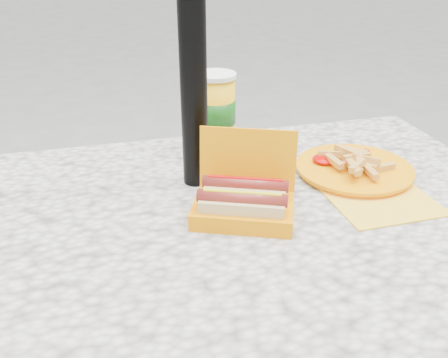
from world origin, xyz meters
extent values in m
cube|color=beige|center=(0.00, 0.00, 0.72)|extent=(1.20, 0.80, 0.05)
cylinder|color=black|center=(0.50, 0.30, 0.35)|extent=(0.07, 0.07, 0.70)
cube|color=orange|center=(0.05, 0.00, 0.77)|extent=(0.20, 0.17, 0.03)
cube|color=orange|center=(0.07, 0.06, 0.84)|extent=(0.17, 0.08, 0.11)
cube|color=#CDC27B|center=(0.04, -0.02, 0.78)|extent=(0.15, 0.09, 0.04)
cylinder|color=maroon|center=(0.04, -0.02, 0.80)|extent=(0.15, 0.08, 0.02)
cylinder|color=#C8BF0A|center=(0.04, -0.02, 0.81)|extent=(0.12, 0.06, 0.01)
cube|color=#CDC27B|center=(0.06, 0.02, 0.78)|extent=(0.15, 0.09, 0.04)
cylinder|color=maroon|center=(0.06, 0.02, 0.80)|extent=(0.15, 0.08, 0.02)
cylinder|color=#AD0200|center=(0.06, 0.02, 0.81)|extent=(0.12, 0.06, 0.01)
cube|color=yellow|center=(0.32, 0.00, 0.75)|extent=(0.19, 0.19, 0.00)
cylinder|color=orange|center=(0.32, 0.11, 0.76)|extent=(0.23, 0.23, 0.01)
cylinder|color=orange|center=(0.32, 0.11, 0.76)|extent=(0.24, 0.24, 0.01)
cube|color=gold|center=(0.32, 0.11, 0.78)|extent=(0.05, 0.05, 0.01)
cube|color=gold|center=(0.37, 0.08, 0.77)|extent=(0.06, 0.02, 0.01)
cube|color=gold|center=(0.30, 0.07, 0.79)|extent=(0.05, 0.05, 0.01)
cube|color=gold|center=(0.29, 0.07, 0.79)|extent=(0.02, 0.06, 0.01)
cube|color=gold|center=(0.33, 0.06, 0.78)|extent=(0.02, 0.06, 0.01)
cube|color=gold|center=(0.33, 0.11, 0.79)|extent=(0.04, 0.06, 0.01)
cube|color=gold|center=(0.32, 0.09, 0.78)|extent=(0.05, 0.05, 0.01)
cube|color=gold|center=(0.29, 0.15, 0.78)|extent=(0.06, 0.03, 0.01)
cube|color=gold|center=(0.33, 0.14, 0.79)|extent=(0.05, 0.05, 0.01)
cube|color=gold|center=(0.30, 0.09, 0.78)|extent=(0.02, 0.06, 0.01)
cube|color=gold|center=(0.34, 0.14, 0.78)|extent=(0.06, 0.03, 0.01)
cube|color=gold|center=(0.32, 0.11, 0.79)|extent=(0.06, 0.02, 0.01)
cube|color=gold|center=(0.33, 0.09, 0.79)|extent=(0.05, 0.05, 0.01)
cube|color=gold|center=(0.28, 0.12, 0.78)|extent=(0.02, 0.06, 0.01)
cube|color=gold|center=(0.33, 0.09, 0.78)|extent=(0.05, 0.05, 0.01)
cube|color=gold|center=(0.32, 0.14, 0.79)|extent=(0.03, 0.06, 0.01)
ellipsoid|color=#AD0200|center=(0.27, 0.15, 0.77)|extent=(0.05, 0.05, 0.01)
cube|color=red|center=(0.33, 0.12, 0.78)|extent=(0.09, 0.06, 0.00)
cylinder|color=yellow|center=(0.08, 0.32, 0.83)|extent=(0.09, 0.09, 0.16)
cylinder|color=#135312|center=(0.08, 0.32, 0.84)|extent=(0.09, 0.09, 0.05)
cylinder|color=white|center=(0.08, 0.32, 0.92)|extent=(0.09, 0.09, 0.01)
camera|label=1|loc=(-0.17, -0.71, 1.21)|focal=40.00mm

